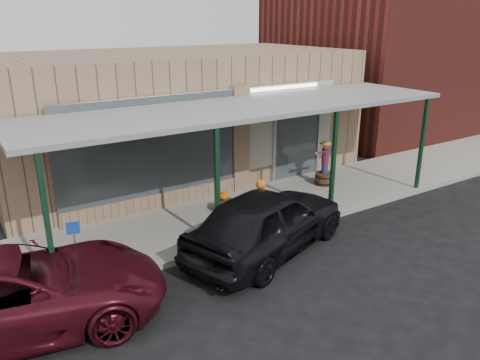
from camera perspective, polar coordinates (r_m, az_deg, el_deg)
ground at (r=10.83m, az=11.65°, el=-10.39°), size 120.00×120.00×0.00m
sidewalk at (r=13.30m, az=0.90°, el=-3.83°), size 40.00×3.20×0.15m
storefront at (r=16.55m, az=-7.92°, el=7.91°), size 12.00×6.25×4.20m
awning at (r=12.42m, az=1.07°, el=8.68°), size 12.00×3.00×3.04m
block_buildings_near at (r=18.14m, az=-3.68°, el=14.37°), size 61.00×8.00×8.00m
barrel_scarecrow at (r=15.29m, az=10.27°, el=1.26°), size 0.89×0.69×1.48m
barrel_pumpkin at (r=13.01m, az=-1.93°, el=-2.97°), size 0.54×0.54×0.62m
handicap_sign at (r=10.13m, az=-19.49°, el=-7.18°), size 0.26×0.09×1.27m
parked_sedan at (r=10.95m, az=3.36°, el=-5.01°), size 4.99×3.27×1.58m
car_maroon at (r=9.25m, az=-26.05°, el=-12.34°), size 5.64×3.28×1.48m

